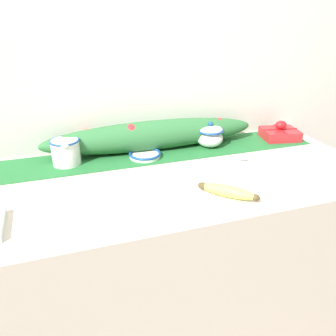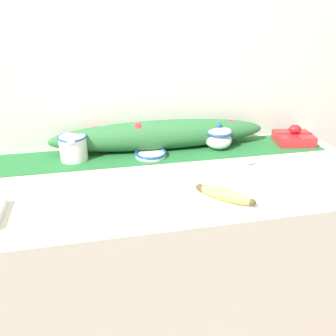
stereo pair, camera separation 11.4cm
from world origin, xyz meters
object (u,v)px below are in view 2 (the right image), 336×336
object	(u,v)px
cream_pitcher	(73,147)
sugar_bowl	(218,137)
gift_box	(294,137)
small_dish	(151,154)
spoon	(247,162)
banana	(225,195)

from	to	relation	value
cream_pitcher	sugar_bowl	world-z (taller)	sugar_bowl
cream_pitcher	gift_box	world-z (taller)	cream_pitcher
sugar_bowl	small_dish	xyz separation A→B (m)	(-0.30, -0.03, -0.04)
spoon	sugar_bowl	bearing A→B (deg)	115.14
spoon	gift_box	distance (m)	0.34
cream_pitcher	spoon	world-z (taller)	cream_pitcher
cream_pitcher	gift_box	xyz separation A→B (m)	(0.97, -0.01, -0.03)
cream_pitcher	spoon	xyz separation A→B (m)	(0.67, -0.18, -0.05)
cream_pitcher	small_dish	world-z (taller)	cream_pitcher
banana	gift_box	xyz separation A→B (m)	(0.48, 0.41, 0.01)
cream_pitcher	gift_box	size ratio (longest dim) A/B	0.73
small_dish	banana	xyz separation A→B (m)	(0.18, -0.39, 0.01)
sugar_bowl	spoon	distance (m)	0.19
small_dish	banana	bearing A→B (deg)	-65.93
sugar_bowl	banana	xyz separation A→B (m)	(-0.13, -0.42, -0.03)
cream_pitcher	banana	world-z (taller)	cream_pitcher
cream_pitcher	sugar_bowl	distance (m)	0.61
small_dish	banana	world-z (taller)	banana
cream_pitcher	gift_box	distance (m)	0.97
small_dish	banana	distance (m)	0.43
sugar_bowl	small_dish	bearing A→B (deg)	-174.55
cream_pitcher	small_dish	size ratio (longest dim) A/B	1.00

